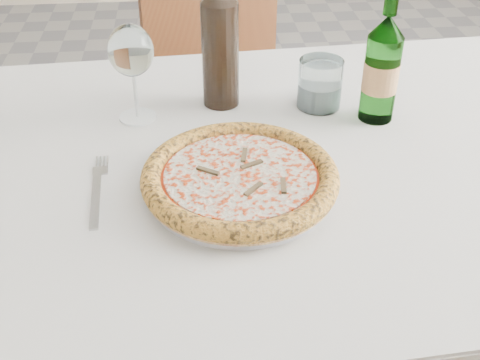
# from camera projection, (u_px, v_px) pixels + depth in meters

# --- Properties ---
(floor) EXTENTS (5.00, 6.00, 0.02)m
(floor) POSITION_uv_depth(u_px,v_px,m) (249.00, 354.00, 1.66)
(floor) COLOR #484752
(floor) RESTS_ON ground
(dining_table) EXTENTS (1.64, 1.03, 0.76)m
(dining_table) POSITION_uv_depth(u_px,v_px,m) (235.00, 193.00, 1.11)
(dining_table) COLOR brown
(dining_table) RESTS_ON floor
(chair_far) EXTENTS (0.53, 0.53, 0.93)m
(chair_far) POSITION_uv_depth(u_px,v_px,m) (223.00, 78.00, 1.85)
(chair_far) COLOR brown
(chair_far) RESTS_ON floor
(plate) EXTENTS (0.30, 0.30, 0.02)m
(plate) POSITION_uv_depth(u_px,v_px,m) (240.00, 186.00, 0.98)
(plate) COLOR silver
(plate) RESTS_ON dining_table
(pizza) EXTENTS (0.32, 0.32, 0.03)m
(pizza) POSITION_uv_depth(u_px,v_px,m) (240.00, 177.00, 0.97)
(pizza) COLOR #EBC27D
(pizza) RESTS_ON plate
(fork) EXTENTS (0.03, 0.21, 0.00)m
(fork) POSITION_uv_depth(u_px,v_px,m) (97.00, 191.00, 0.98)
(fork) COLOR #A6A8AC
(fork) RESTS_ON dining_table
(wine_glass) EXTENTS (0.09, 0.09, 0.19)m
(wine_glass) POSITION_uv_depth(u_px,v_px,m) (131.00, 53.00, 1.10)
(wine_glass) COLOR white
(wine_glass) RESTS_ON dining_table
(tumbler) EXTENTS (0.09, 0.09, 0.10)m
(tumbler) POSITION_uv_depth(u_px,v_px,m) (320.00, 87.00, 1.20)
(tumbler) COLOR silver
(tumbler) RESTS_ON dining_table
(beer_bottle) EXTENTS (0.07, 0.07, 0.26)m
(beer_bottle) POSITION_uv_depth(u_px,v_px,m) (382.00, 69.00, 1.12)
(beer_bottle) COLOR #4C9046
(beer_bottle) RESTS_ON dining_table
(wine_bottle) EXTENTS (0.07, 0.07, 0.30)m
(wine_bottle) POSITION_uv_depth(u_px,v_px,m) (220.00, 44.00, 1.16)
(wine_bottle) COLOR black
(wine_bottle) RESTS_ON dining_table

